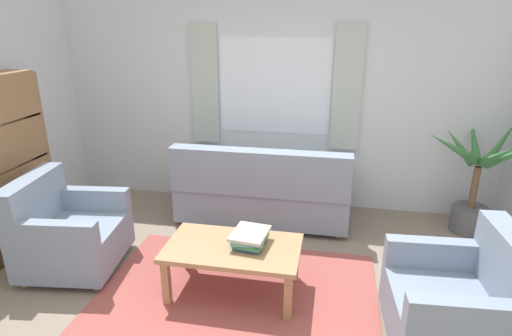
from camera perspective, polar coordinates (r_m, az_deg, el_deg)
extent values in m
plane|color=gray|center=(3.52, -3.48, -18.86)|extent=(6.24, 6.24, 0.00)
cube|color=silver|center=(5.05, 2.61, 9.45)|extent=(5.32, 0.12, 2.60)
cube|color=white|center=(4.97, 2.53, 11.04)|extent=(1.30, 0.01, 1.10)
cube|color=#B2BCB2|center=(5.13, -6.91, 11.18)|extent=(0.32, 0.06, 1.40)
cube|color=#B2BCB2|center=(4.89, 12.31, 10.47)|extent=(0.32, 0.06, 1.40)
cube|color=#9E4C47|center=(3.52, -3.48, -18.79)|extent=(2.32, 2.07, 0.01)
cube|color=gray|center=(4.81, 1.09, -4.15)|extent=(1.90, 0.80, 0.38)
cube|color=gray|center=(4.36, 0.40, -0.64)|extent=(1.90, 0.20, 0.48)
cube|color=gray|center=(4.64, 11.76, -1.38)|extent=(0.16, 0.80, 0.24)
cube|color=gray|center=(4.91, -8.93, -0.01)|extent=(0.16, 0.80, 0.24)
cylinder|color=#A87F56|center=(5.12, 11.12, -5.73)|extent=(0.06, 0.06, 0.06)
cylinder|color=#A87F56|center=(5.36, -7.37, -4.31)|extent=(0.06, 0.06, 0.06)
cylinder|color=#A87F56|center=(4.58, 11.06, -8.89)|extent=(0.06, 0.06, 0.06)
cylinder|color=#A87F56|center=(4.85, -9.56, -7.10)|extent=(0.06, 0.06, 0.06)
cube|color=gray|center=(4.26, -23.34, -9.39)|extent=(0.90, 0.93, 0.36)
cube|color=gray|center=(4.25, -28.05, -4.06)|extent=(0.28, 0.86, 0.46)
cube|color=gray|center=(3.85, -26.27, -8.09)|extent=(0.81, 0.22, 0.22)
cube|color=gray|center=(4.42, -21.80, -3.91)|extent=(0.81, 0.22, 0.22)
cylinder|color=#A87F56|center=(3.97, -20.88, -14.80)|extent=(0.05, 0.05, 0.06)
cylinder|color=#A87F56|center=(4.50, -17.37, -10.07)|extent=(0.05, 0.05, 0.06)
cylinder|color=#A87F56|center=(4.26, -28.95, -13.55)|extent=(0.05, 0.05, 0.06)
cylinder|color=#A87F56|center=(4.76, -24.67, -9.33)|extent=(0.05, 0.05, 0.06)
cube|color=gray|center=(3.36, 24.74, -17.97)|extent=(0.85, 0.89, 0.36)
cube|color=gray|center=(3.26, 31.42, -11.74)|extent=(0.23, 0.85, 0.46)
cube|color=gray|center=(3.49, 23.75, -10.61)|extent=(0.81, 0.17, 0.22)
cube|color=gray|center=(2.92, 27.63, -17.58)|extent=(0.81, 0.17, 0.22)
cylinder|color=#A87F56|center=(3.66, 17.70, -17.59)|extent=(0.05, 0.05, 0.06)
cylinder|color=#A87F56|center=(3.84, 27.56, -17.19)|extent=(0.05, 0.05, 0.06)
cube|color=#A87F56|center=(3.50, -3.16, -10.82)|extent=(1.10, 0.64, 0.04)
cube|color=#A87F56|center=(3.55, -12.13, -15.00)|extent=(0.06, 0.06, 0.40)
cube|color=#A87F56|center=(3.33, 4.37, -17.11)|extent=(0.06, 0.06, 0.40)
cube|color=#A87F56|center=(3.95, -9.21, -10.89)|extent=(0.06, 0.06, 0.40)
cube|color=#A87F56|center=(3.76, 5.34, -12.43)|extent=(0.06, 0.06, 0.40)
cube|color=#335199|center=(3.49, -0.90, -10.20)|extent=(0.24, 0.27, 0.03)
cube|color=#387F4C|center=(3.47, -0.70, -9.76)|extent=(0.26, 0.33, 0.03)
cube|color=#5B8E93|center=(3.46, -0.94, -9.33)|extent=(0.27, 0.31, 0.03)
cube|color=beige|center=(3.45, -0.85, -8.87)|extent=(0.31, 0.36, 0.03)
cylinder|color=#56565B|center=(5.12, 26.91, -6.21)|extent=(0.37, 0.37, 0.29)
cylinder|color=brown|center=(4.99, 27.56, -2.34)|extent=(0.07, 0.07, 0.46)
cone|color=#38753D|center=(4.93, 30.90, 1.69)|extent=(0.47, 0.14, 0.30)
cone|color=#38753D|center=(5.11, 30.40, 3.02)|extent=(0.46, 0.43, 0.50)
cone|color=#38753D|center=(5.14, 27.51, 3.49)|extent=(0.11, 0.54, 0.45)
cone|color=#38753D|center=(4.98, 25.95, 2.69)|extent=(0.34, 0.38, 0.40)
cone|color=#38753D|center=(4.76, 25.19, 2.53)|extent=(0.55, 0.14, 0.36)
cone|color=#38753D|center=(4.63, 27.33, 1.50)|extent=(0.31, 0.48, 0.36)
cone|color=#38753D|center=(4.59, 29.97, 1.41)|extent=(0.16, 0.58, 0.41)
cone|color=#38753D|center=(4.70, 31.34, 1.50)|extent=(0.37, 0.51, 0.47)
cube|color=olive|center=(5.03, -27.72, 1.86)|extent=(0.30, 0.04, 1.70)
cube|color=olive|center=(4.61, -29.70, 0.08)|extent=(0.02, 0.90, 1.70)
cube|color=olive|center=(5.01, -29.32, -8.92)|extent=(0.30, 0.86, 0.02)
cube|color=olive|center=(4.84, -30.15, -4.46)|extent=(0.30, 0.86, 0.02)
cube|color=olive|center=(4.70, -31.02, 0.30)|extent=(0.30, 0.86, 0.02)
cube|color=beige|center=(5.04, -27.91, -1.78)|extent=(0.23, 0.09, 0.21)
cube|color=#335199|center=(4.96, -28.68, -2.26)|extent=(0.26, 0.09, 0.20)
cube|color=gold|center=(4.89, -29.35, -2.38)|extent=(0.23, 0.06, 0.25)
cube|color=#335199|center=(4.84, -29.98, -3.02)|extent=(0.23, 0.08, 0.20)
cube|color=#B23833|center=(4.76, -30.71, -2.96)|extent=(0.26, 0.06, 0.28)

